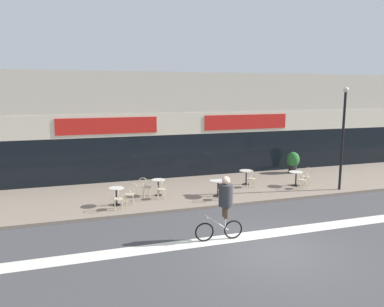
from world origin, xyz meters
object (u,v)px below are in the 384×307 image
(cafe_chair_0_side, at_px, (131,192))
(cafe_chair_3_near, at_px, (252,177))
(bistro_table_4, at_px, (296,176))
(cafe_chair_2_near, at_px, (223,189))
(cafe_chair_0_near, at_px, (118,198))
(cyclist_0, at_px, (224,202))
(lamp_post, at_px, (343,131))
(bistro_table_1, at_px, (158,184))
(bistro_table_0, at_px, (116,193))
(cafe_chair_1_side, at_px, (145,186))
(planter_pot, at_px, (293,161))
(cafe_chair_4_near, at_px, (303,179))
(cafe_chair_1_near, at_px, (161,188))
(bistro_table_2, at_px, (218,185))
(cafe_chair_4_side, at_px, (306,175))
(bistro_table_3, at_px, (246,174))

(cafe_chair_0_side, height_order, cafe_chair_3_near, same)
(bistro_table_4, xyz_separation_m, cafe_chair_2_near, (-4.49, -1.17, -0.01))
(cafe_chair_0_near, distance_m, cyclist_0, 4.97)
(cafe_chair_0_side, relative_size, lamp_post, 0.18)
(bistro_table_1, relative_size, cafe_chair_2_near, 0.84)
(bistro_table_0, xyz_separation_m, cafe_chair_1_side, (1.39, 0.94, -0.02))
(bistro_table_4, distance_m, cafe_chair_3_near, 2.33)
(planter_pot, relative_size, lamp_post, 0.25)
(cafe_chair_0_near, height_order, cafe_chair_4_near, same)
(cyclist_0, bearing_deg, bistro_table_0, -52.09)
(cafe_chair_1_near, relative_size, cafe_chair_3_near, 1.00)
(bistro_table_4, xyz_separation_m, cafe_chair_0_near, (-9.08, -1.15, -0.01))
(cafe_chair_1_side, bearing_deg, cafe_chair_0_near, -132.20)
(cafe_chair_1_near, bearing_deg, cafe_chair_0_side, 108.11)
(cafe_chair_4_near, relative_size, cyclist_0, 0.42)
(cafe_chair_0_side, bearing_deg, bistro_table_0, 5.72)
(cafe_chair_1_side, bearing_deg, cafe_chair_1_near, -45.72)
(cafe_chair_0_side, distance_m, cyclist_0, 5.15)
(bistro_table_2, distance_m, bistro_table_4, 4.52)
(bistro_table_4, bearing_deg, bistro_table_1, 176.67)
(cafe_chair_1_side, bearing_deg, cafe_chair_2_near, -26.74)
(cafe_chair_0_near, distance_m, lamp_post, 10.99)
(bistro_table_1, height_order, cafe_chair_0_near, cafe_chair_0_near)
(bistro_table_2, relative_size, bistro_table_4, 1.06)
(cafe_chair_3_near, relative_size, cyclist_0, 0.42)
(cafe_chair_4_near, xyz_separation_m, cafe_chair_4_side, (0.63, 0.63, 0.00))
(bistro_table_0, bearing_deg, cafe_chair_2_near, -7.96)
(cafe_chair_4_side, bearing_deg, bistro_table_2, 0.50)
(cafe_chair_0_side, relative_size, cafe_chair_4_side, 1.00)
(bistro_table_0, xyz_separation_m, bistro_table_2, (4.60, -0.02, 0.00))
(bistro_table_2, height_order, cafe_chair_4_side, cafe_chair_4_side)
(cafe_chair_1_side, distance_m, cyclist_0, 5.74)
(cafe_chair_0_side, xyz_separation_m, cafe_chair_1_near, (1.39, 0.32, 0.00))
(cafe_chair_0_near, distance_m, cafe_chair_0_side, 0.88)
(bistro_table_1, xyz_separation_m, cafe_chair_1_near, (-0.01, -0.63, -0.01))
(cafe_chair_3_near, distance_m, lamp_post, 4.89)
(cafe_chair_4_near, bearing_deg, cafe_chair_0_side, 95.41)
(bistro_table_2, height_order, cyclist_0, cyclist_0)
(bistro_table_3, bearing_deg, bistro_table_0, -167.09)
(bistro_table_1, relative_size, cafe_chair_4_side, 0.84)
(cafe_chair_0_side, bearing_deg, cafe_chair_1_near, -160.44)
(bistro_table_2, height_order, cafe_chair_3_near, cafe_chair_3_near)
(bistro_table_4, distance_m, cafe_chair_4_near, 0.63)
(cafe_chair_0_side, relative_size, cafe_chair_1_side, 1.00)
(bistro_table_1, distance_m, cafe_chair_3_near, 4.77)
(bistro_table_3, relative_size, planter_pot, 0.59)
(cafe_chair_0_side, xyz_separation_m, cafe_chair_4_near, (8.45, -0.09, 0.00))
(bistro_table_4, distance_m, cafe_chair_1_near, 7.07)
(cafe_chair_3_near, distance_m, cyclist_0, 6.68)
(cafe_chair_3_near, relative_size, lamp_post, 0.18)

